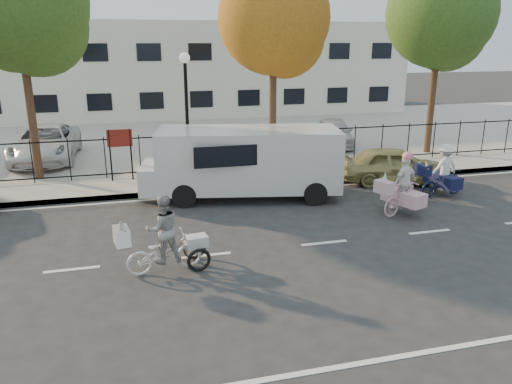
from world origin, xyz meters
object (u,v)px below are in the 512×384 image
object	(u,v)px
white_van	(245,160)
lot_car_d	(334,132)
gold_sedan	(395,165)
lot_car_b	(45,143)
lamppost	(186,93)
zebra_trike	(164,242)
unicorn_bike	(403,192)
bull_bike	(443,175)

from	to	relation	value
white_van	lot_car_d	size ratio (longest dim) A/B	1.76
lot_car_d	white_van	bearing A→B (deg)	-117.51
gold_sedan	lot_car_b	world-z (taller)	lot_car_b
lamppost	zebra_trike	world-z (taller)	lamppost
white_van	lot_car_b	xyz separation A→B (m)	(-6.82, 6.48, -0.36)
unicorn_bike	lot_car_b	distance (m)	14.26
bull_bike	unicorn_bike	bearing A→B (deg)	112.71
bull_bike	white_van	xyz separation A→B (m)	(-6.22, 1.47, 0.53)
gold_sedan	lamppost	bearing A→B (deg)	88.49
zebra_trike	lamppost	bearing A→B (deg)	-20.64
white_van	lot_car_b	size ratio (longest dim) A/B	1.28
zebra_trike	lot_car_b	xyz separation A→B (m)	(-3.85, 11.29, 0.19)
white_van	lot_car_d	distance (m)	8.53
lamppost	white_van	world-z (taller)	lamppost
unicorn_bike	lot_car_d	bearing A→B (deg)	-31.20
lamppost	unicorn_bike	bearing A→B (deg)	-44.26
white_van	lot_car_d	world-z (taller)	white_van
zebra_trike	gold_sedan	distance (m)	9.89
lamppost	zebra_trike	bearing A→B (deg)	-101.39
zebra_trike	white_van	xyz separation A→B (m)	(2.97, 4.81, 0.55)
bull_bike	white_van	size ratio (longest dim) A/B	0.29
bull_bike	white_van	world-z (taller)	white_van
white_van	lamppost	bearing A→B (deg)	131.38
lot_car_d	lot_car_b	bearing A→B (deg)	-165.92
lamppost	white_van	size ratio (longest dim) A/B	0.66
zebra_trike	gold_sedan	world-z (taller)	zebra_trike
unicorn_bike	lot_car_d	distance (m)	9.23
gold_sedan	bull_bike	bearing A→B (deg)	-141.13
bull_bike	lot_car_d	distance (m)	7.75
lot_car_b	lot_car_d	bearing A→B (deg)	0.55
bull_bike	gold_sedan	bearing A→B (deg)	13.84
lamppost	lot_car_b	xyz separation A→B (m)	(-5.33, 3.92, -2.25)
gold_sedan	lot_car_b	distance (m)	13.81
lamppost	unicorn_bike	xyz separation A→B (m)	(5.50, -5.36, -2.42)
lot_car_b	lot_car_d	distance (m)	12.58
white_van	lot_car_d	bearing A→B (deg)	58.84
lamppost	bull_bike	distance (m)	9.03
unicorn_bike	lot_car_b	size ratio (longest dim) A/B	0.37
zebra_trike	lot_car_d	distance (m)	14.11
zebra_trike	lot_car_b	size ratio (longest dim) A/B	0.40
bull_bike	lot_car_b	bearing A→B (deg)	50.29
gold_sedan	lot_car_d	distance (m)	6.01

